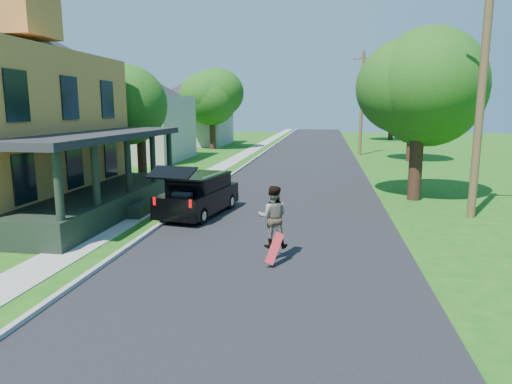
# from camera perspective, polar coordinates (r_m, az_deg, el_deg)

# --- Properties ---
(ground) EXTENTS (140.00, 140.00, 0.00)m
(ground) POSITION_cam_1_polar(r_m,az_deg,el_deg) (11.03, -0.01, -10.97)
(ground) COLOR #155911
(ground) RESTS_ON ground
(street) EXTENTS (8.00, 120.00, 0.02)m
(street) POSITION_cam_1_polar(r_m,az_deg,el_deg) (30.46, 5.72, 2.77)
(street) COLOR black
(street) RESTS_ON ground
(curb) EXTENTS (0.15, 120.00, 0.12)m
(curb) POSITION_cam_1_polar(r_m,az_deg,el_deg) (30.93, -1.80, 2.94)
(curb) COLOR #989893
(curb) RESTS_ON ground
(sidewalk) EXTENTS (1.30, 120.00, 0.03)m
(sidewalk) POSITION_cam_1_polar(r_m,az_deg,el_deg) (31.25, -4.60, 2.99)
(sidewalk) COLOR gray
(sidewalk) RESTS_ON ground
(front_walk) EXTENTS (6.50, 1.20, 0.03)m
(front_walk) POSITION_cam_1_polar(r_m,az_deg,el_deg) (19.98, -25.14, -2.20)
(front_walk) COLOR gray
(front_walk) RESTS_ON ground
(neighbor_house_mid) EXTENTS (12.78, 12.78, 8.30)m
(neighbor_house_mid) POSITION_cam_1_polar(r_m,az_deg,el_deg) (37.32, -15.32, 10.31)
(neighbor_house_mid) COLOR #A4A291
(neighbor_house_mid) RESTS_ON ground
(neighbor_house_far) EXTENTS (12.78, 12.78, 8.30)m
(neighbor_house_far) POSITION_cam_1_polar(r_m,az_deg,el_deg) (52.36, -8.13, 10.50)
(neighbor_house_far) COLOR #A4A291
(neighbor_house_far) RESTS_ON ground
(black_suv) EXTENTS (2.38, 4.66, 2.07)m
(black_suv) POSITION_cam_1_polar(r_m,az_deg,el_deg) (17.49, -7.23, -0.31)
(black_suv) COLOR black
(black_suv) RESTS_ON ground
(skateboarder) EXTENTS (0.86, 0.70, 1.66)m
(skateboarder) POSITION_cam_1_polar(r_m,az_deg,el_deg) (12.06, 2.12, -3.11)
(skateboarder) COLOR black
(skateboarder) RESTS_ON ground
(skateboard) EXTENTS (0.46, 0.55, 0.79)m
(skateboard) POSITION_cam_1_polar(r_m,az_deg,el_deg) (11.81, 2.31, -7.17)
(skateboard) COLOR #9E0D14
(skateboard) RESTS_ON ground
(tree_left_mid) EXTENTS (5.62, 5.28, 6.54)m
(tree_left_mid) POSITION_cam_1_polar(r_m,az_deg,el_deg) (26.08, -14.42, 10.58)
(tree_left_mid) COLOR black
(tree_left_mid) RESTS_ON ground
(tree_left_far) EXTENTS (7.36, 7.11, 8.99)m
(tree_left_far) POSITION_cam_1_polar(r_m,az_deg,el_deg) (46.17, -5.60, 12.54)
(tree_left_far) COLOR black
(tree_left_far) RESTS_ON ground
(tree_right_near) EXTENTS (5.78, 5.80, 8.22)m
(tree_right_near) POSITION_cam_1_polar(r_m,az_deg,el_deg) (21.30, 19.85, 13.51)
(tree_right_near) COLOR black
(tree_right_near) RESTS_ON ground
(tree_right_mid) EXTENTS (6.01, 6.14, 8.47)m
(tree_right_mid) POSITION_cam_1_polar(r_m,az_deg,el_deg) (37.27, 19.09, 12.44)
(tree_right_mid) COLOR black
(tree_right_mid) RESTS_ON ground
(tree_right_far) EXTENTS (6.35, 6.27, 8.98)m
(tree_right_far) POSITION_cam_1_polar(r_m,az_deg,el_deg) (61.71, 16.65, 11.49)
(tree_right_far) COLOR black
(tree_right_far) RESTS_ON ground
(utility_pole_near) EXTENTS (1.81, 0.30, 9.05)m
(utility_pole_near) POSITION_cam_1_polar(r_m,az_deg,el_deg) (18.50, 26.38, 11.40)
(utility_pole_near) COLOR #4E3824
(utility_pole_near) RESTS_ON ground
(utility_pole_far) EXTENTS (1.64, 0.38, 8.81)m
(utility_pole_far) POSITION_cam_1_polar(r_m,az_deg,el_deg) (41.04, 13.07, 10.88)
(utility_pole_far) COLOR #4E3824
(utility_pole_far) RESTS_ON ground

